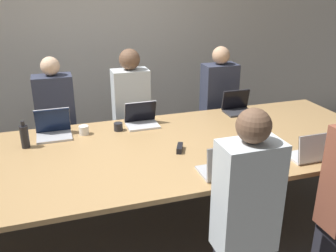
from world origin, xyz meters
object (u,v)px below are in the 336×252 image
at_px(bottle_far_midleft, 25,136).
at_px(laptop_far_center, 141,119).
at_px(laptop_near_midright, 223,167).
at_px(cup_far_midleft, 84,130).
at_px(laptop_near_right, 313,152).
at_px(bottle_near_midright, 242,151).
at_px(laptop_far_right, 237,106).
at_px(laptop_far_midleft, 53,128).
at_px(person_far_right, 218,108).
at_px(person_far_midleft, 57,124).
at_px(stapler, 180,148).
at_px(cup_far_center, 118,127).
at_px(person_near_midright, 246,215).
at_px(person_far_center, 132,114).

bearing_deg(bottle_far_midleft, laptop_far_center, 10.87).
xyz_separation_m(laptop_near_midright, cup_far_midleft, (-0.90, 1.13, -0.03)).
distance_m(laptop_near_right, cup_far_midleft, 2.04).
bearing_deg(bottle_near_midright, laptop_far_right, 63.81).
relative_size(laptop_near_right, laptop_far_midleft, 1.13).
relative_size(person_far_right, laptop_near_midright, 4.52).
xyz_separation_m(laptop_far_right, bottle_near_midright, (-0.54, -1.10, 0.03)).
bearing_deg(laptop_near_midright, laptop_far_right, -121.70).
bearing_deg(laptop_far_center, cup_far_midleft, -173.61).
bearing_deg(laptop_near_right, cup_far_midleft, -33.02).
bearing_deg(person_far_midleft, stapler, -50.97).
bearing_deg(cup_far_center, person_far_midleft, 133.87).
bearing_deg(person_near_midright, laptop_far_center, -79.67).
bearing_deg(laptop_near_right, person_far_center, -56.50).
relative_size(laptop_far_center, cup_far_midleft, 3.51).
bearing_deg(bottle_near_midright, laptop_far_center, 118.45).
height_order(laptop_far_right, laptop_near_midright, laptop_near_midright).
height_order(laptop_near_midright, person_far_midleft, person_far_midleft).
bearing_deg(laptop_far_center, laptop_far_right, 3.35).
relative_size(person_far_midleft, bottle_far_midleft, 5.79).
bearing_deg(laptop_near_right, person_near_midright, 27.20).
relative_size(cup_far_center, laptop_near_midright, 0.27).
bearing_deg(person_far_midleft, person_far_right, -1.13).
bearing_deg(stapler, cup_far_center, 148.60).
bearing_deg(laptop_near_midright, person_far_right, -114.17).
xyz_separation_m(person_far_right, cup_far_center, (-1.32, -0.55, 0.12)).
height_order(laptop_far_right, laptop_far_midleft, laptop_far_midleft).
xyz_separation_m(person_far_midleft, stapler, (0.97, -1.20, 0.11)).
relative_size(person_far_right, cup_far_center, 16.88).
bearing_deg(laptop_far_center, laptop_far_midleft, -178.72).
xyz_separation_m(laptop_far_right, cup_far_midleft, (-1.68, -0.13, -0.03)).
xyz_separation_m(laptop_near_right, bottle_far_midleft, (-2.22, 0.97, 0.04)).
distance_m(laptop_far_center, bottle_far_midleft, 1.11).
height_order(laptop_far_right, person_far_center, person_far_center).
bearing_deg(laptop_near_right, person_far_midleft, -40.97).
height_order(person_far_center, cup_far_midleft, person_far_center).
height_order(laptop_far_midleft, cup_far_midleft, laptop_far_midleft).
bearing_deg(laptop_far_midleft, laptop_far_right, 2.45).
bearing_deg(person_far_midleft, person_near_midright, -62.50).
bearing_deg(cup_far_midleft, stapler, -40.15).
xyz_separation_m(laptop_far_right, person_near_midright, (-0.81, -1.67, -0.14)).
height_order(laptop_far_right, bottle_far_midleft, bottle_far_midleft).
height_order(cup_far_center, bottle_near_midright, bottle_near_midright).
relative_size(bottle_near_midright, laptop_far_midleft, 0.69).
relative_size(person_far_center, cup_far_center, 17.16).
height_order(laptop_near_midright, laptop_far_midleft, laptop_near_midright).
bearing_deg(laptop_near_midright, cup_far_midleft, -51.67).
bearing_deg(cup_far_midleft, person_far_center, 44.79).
xyz_separation_m(laptop_far_right, stapler, (-0.94, -0.75, -0.04)).
relative_size(laptop_near_midright, laptop_far_midleft, 0.99).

